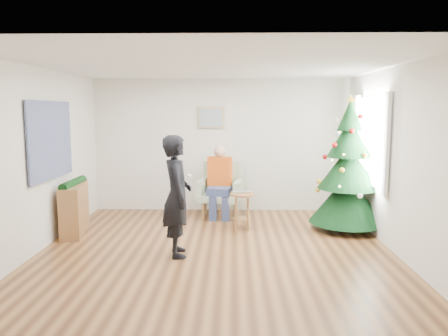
{
  "coord_description": "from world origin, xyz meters",
  "views": [
    {
      "loc": [
        0.24,
        -6.1,
        1.99
      ],
      "look_at": [
        0.1,
        0.6,
        1.1
      ],
      "focal_mm": 35.0,
      "sensor_mm": 36.0,
      "label": 1
    }
  ],
  "objects_px": {
    "stool": "(242,211)",
    "console": "(74,209)",
    "standing_man": "(177,196)",
    "armchair": "(220,196)",
    "christmas_tree": "(348,169)"
  },
  "relations": [
    {
      "from": "christmas_tree",
      "to": "console",
      "type": "bearing_deg",
      "value": -175.72
    },
    {
      "from": "armchair",
      "to": "console",
      "type": "distance_m",
      "value": 2.64
    },
    {
      "from": "armchair",
      "to": "standing_man",
      "type": "bearing_deg",
      "value": -93.77
    },
    {
      "from": "armchair",
      "to": "console",
      "type": "relative_size",
      "value": 1.02
    },
    {
      "from": "standing_man",
      "to": "stool",
      "type": "bearing_deg",
      "value": -46.16
    },
    {
      "from": "christmas_tree",
      "to": "armchair",
      "type": "relative_size",
      "value": 2.21
    },
    {
      "from": "christmas_tree",
      "to": "armchair",
      "type": "height_order",
      "value": "christmas_tree"
    },
    {
      "from": "stool",
      "to": "standing_man",
      "type": "height_order",
      "value": "standing_man"
    },
    {
      "from": "armchair",
      "to": "standing_man",
      "type": "relative_size",
      "value": 0.61
    },
    {
      "from": "stool",
      "to": "armchair",
      "type": "distance_m",
      "value": 1.0
    },
    {
      "from": "standing_man",
      "to": "armchair",
      "type": "bearing_deg",
      "value": -24.99
    },
    {
      "from": "stool",
      "to": "console",
      "type": "bearing_deg",
      "value": -173.56
    },
    {
      "from": "stool",
      "to": "armchair",
      "type": "bearing_deg",
      "value": 112.92
    },
    {
      "from": "stool",
      "to": "console",
      "type": "distance_m",
      "value": 2.74
    },
    {
      "from": "christmas_tree",
      "to": "stool",
      "type": "relative_size",
      "value": 3.68
    }
  ]
}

